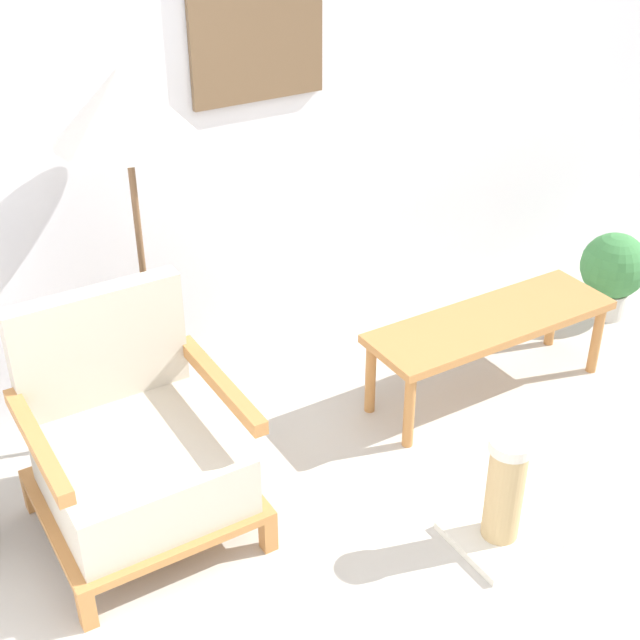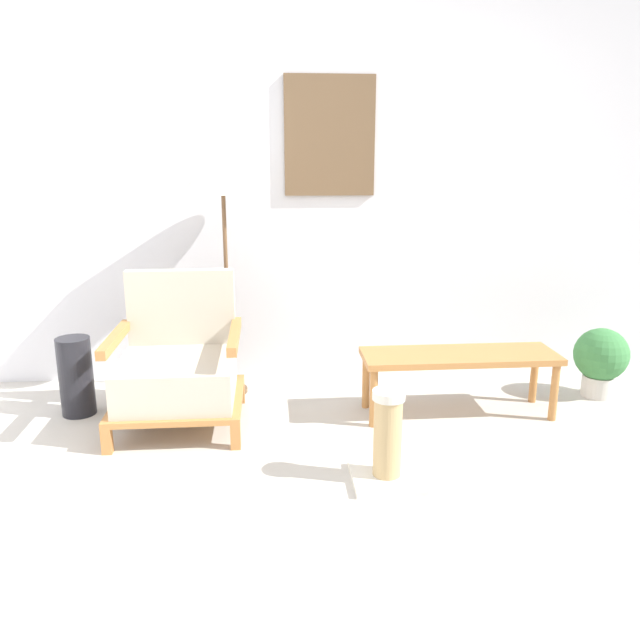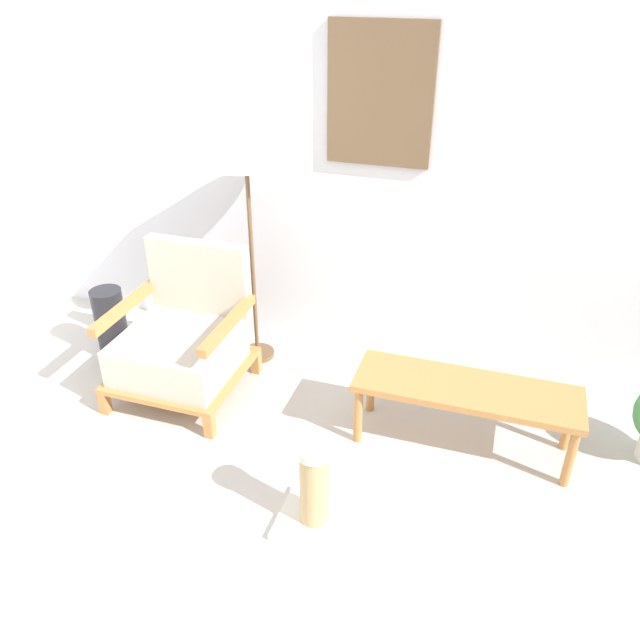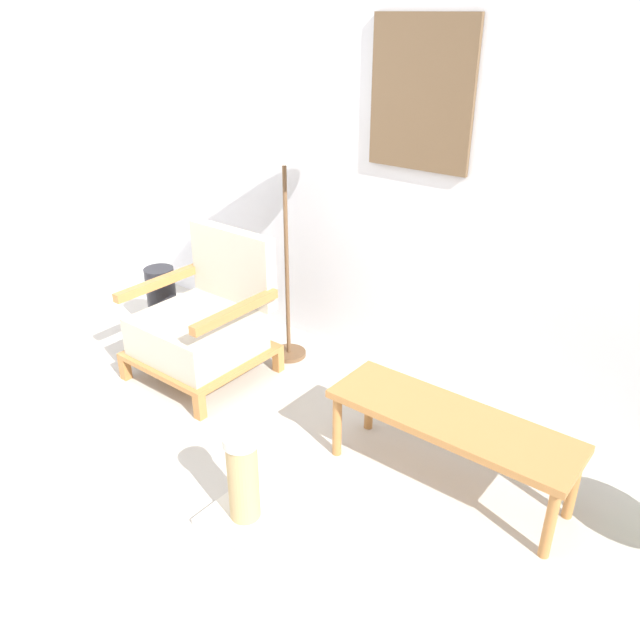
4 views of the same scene
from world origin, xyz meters
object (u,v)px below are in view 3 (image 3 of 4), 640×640
object	(u,v)px
vase	(111,323)
scratching_post	(314,495)
coffee_table	(466,394)
floor_lamp	(245,143)
armchair	(183,340)

from	to	relation	value
vase	scratching_post	distance (m)	1.85
vase	coffee_table	bearing A→B (deg)	-4.70
coffee_table	scratching_post	distance (m)	0.91
scratching_post	vase	bearing A→B (deg)	150.92
floor_lamp	coffee_table	size ratio (longest dim) A/B	1.36
armchair	floor_lamp	xyz separation A→B (m)	(0.25, 0.44, 1.00)
floor_lamp	scratching_post	bearing A→B (deg)	-56.66
armchair	coffee_table	world-z (taller)	armchair
armchair	scratching_post	xyz separation A→B (m)	(1.02, -0.73, -0.15)
floor_lamp	vase	distance (m)	1.41
floor_lamp	scratching_post	size ratio (longest dim) A/B	3.41
floor_lamp	coffee_table	bearing A→B (deg)	-18.81
coffee_table	scratching_post	size ratio (longest dim) A/B	2.51
floor_lamp	scratching_post	world-z (taller)	floor_lamp
armchair	coffee_table	size ratio (longest dim) A/B	0.74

